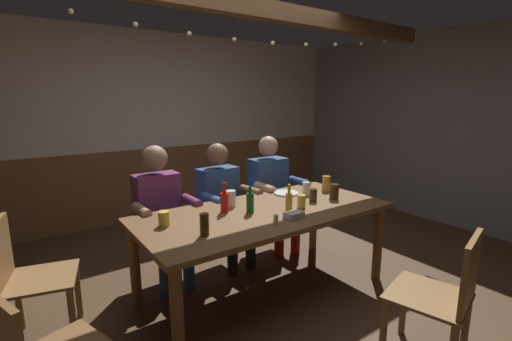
{
  "coord_description": "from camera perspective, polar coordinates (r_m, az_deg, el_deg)",
  "views": [
    {
      "loc": [
        -1.68,
        -2.24,
        1.63
      ],
      "look_at": [
        0.0,
        0.12,
        1.04
      ],
      "focal_mm": 24.88,
      "sensor_mm": 36.0,
      "label": 1
    }
  ],
  "objects": [
    {
      "name": "plate_0",
      "position": [
        3.42,
        4.89,
        -3.64
      ],
      "size": [
        0.24,
        0.24,
        0.01
      ],
      "primitive_type": "cylinder",
      "color": "white",
      "rests_on": "dining_table"
    },
    {
      "name": "pint_glass_5",
      "position": [
        2.41,
        -8.3,
        -8.58
      ],
      "size": [
        0.06,
        0.06,
        0.15
      ],
      "primitive_type": "cylinder",
      "color": "#4C2D19",
      "rests_on": "dining_table"
    },
    {
      "name": "ceiling_beam",
      "position": [
        3.3,
        -4.09,
        25.12
      ],
      "size": [
        5.32,
        0.14,
        0.16
      ],
      "primitive_type": "cube",
      "color": "brown"
    },
    {
      "name": "pint_glass_7",
      "position": [
        2.65,
        -14.59,
        -7.49
      ],
      "size": [
        0.08,
        0.08,
        0.11
      ],
      "primitive_type": "cylinder",
      "color": "#E5C64C",
      "rests_on": "dining_table"
    },
    {
      "name": "chair_empty_near_right",
      "position": [
        2.88,
        -33.05,
        -14.21
      ],
      "size": [
        0.53,
        0.53,
        0.88
      ],
      "rotation": [
        0.0,
        0.0,
        -1.81
      ],
      "color": "brown",
      "rests_on": "ground_plane"
    },
    {
      "name": "person_1",
      "position": [
        3.52,
        -5.33,
        -4.53
      ],
      "size": [
        0.56,
        0.55,
        1.21
      ],
      "rotation": [
        0.0,
        0.0,
        3.23
      ],
      "color": "#2D4C84",
      "rests_on": "ground_plane"
    },
    {
      "name": "bottle_0",
      "position": [
        2.87,
        -5.09,
        -4.93
      ],
      "size": [
        0.07,
        0.07,
        0.24
      ],
      "color": "red",
      "rests_on": "dining_table"
    },
    {
      "name": "pint_glass_2",
      "position": [
        3.58,
        11.2,
        -2.05
      ],
      "size": [
        0.08,
        0.08,
        0.15
      ],
      "primitive_type": "cylinder",
      "color": "gold",
      "rests_on": "dining_table"
    },
    {
      "name": "pint_glass_4",
      "position": [
        3.3,
        12.46,
        -3.35
      ],
      "size": [
        0.08,
        0.08,
        0.14
      ],
      "primitive_type": "cylinder",
      "color": "#4C2D19",
      "rests_on": "dining_table"
    },
    {
      "name": "bottle_2",
      "position": [
        2.84,
        -0.95,
        -5.11
      ],
      "size": [
        0.06,
        0.06,
        0.22
      ],
      "color": "#195923",
      "rests_on": "dining_table"
    },
    {
      "name": "pint_glass_3",
      "position": [
        3.01,
        7.32,
        -4.93
      ],
      "size": [
        0.07,
        0.07,
        0.11
      ],
      "primitive_type": "cylinder",
      "color": "#E5C64C",
      "rests_on": "dining_table"
    },
    {
      "name": "chair_empty_near_left",
      "position": [
        2.5,
        27.91,
        -17.48
      ],
      "size": [
        0.54,
        0.54,
        0.88
      ],
      "rotation": [
        0.0,
        0.0,
        0.25
      ],
      "color": "brown",
      "rests_on": "ground_plane"
    },
    {
      "name": "table_candle",
      "position": [
        2.59,
        3.22,
        -7.94
      ],
      "size": [
        0.04,
        0.04,
        0.08
      ],
      "primitive_type": "cylinder",
      "color": "#F9E08C",
      "rests_on": "dining_table"
    },
    {
      "name": "bottle_1",
      "position": [
        2.91,
        5.31,
        -4.84
      ],
      "size": [
        0.06,
        0.06,
        0.22
      ],
      "color": "gold",
      "rests_on": "dining_table"
    },
    {
      "name": "pint_glass_0",
      "position": [
        3.02,
        -4.07,
        -4.51
      ],
      "size": [
        0.08,
        0.08,
        0.14
      ],
      "primitive_type": "cylinder",
      "color": "white",
      "rests_on": "dining_table"
    },
    {
      "name": "ground_plane",
      "position": [
        3.24,
        1.31,
        -18.73
      ],
      "size": [
        7.09,
        7.09,
        0.0
      ],
      "primitive_type": "plane",
      "color": "#4C331E"
    },
    {
      "name": "pint_glass_6",
      "position": [
        3.19,
        9.19,
        -3.94
      ],
      "size": [
        0.07,
        0.07,
        0.11
      ],
      "primitive_type": "cylinder",
      "color": "#4C2D19",
      "rests_on": "dining_table"
    },
    {
      "name": "back_wall_upper",
      "position": [
        5.03,
        -16.3,
        12.18
      ],
      "size": [
        5.91,
        0.12,
        1.52
      ],
      "primitive_type": "cube",
      "color": "beige"
    },
    {
      "name": "dining_table",
      "position": [
        2.96,
        1.55,
        -7.95
      ],
      "size": [
        2.09,
        0.98,
        0.73
      ],
      "color": "brown",
      "rests_on": "ground_plane"
    },
    {
      "name": "person_0",
      "position": [
        3.26,
        -15.07,
        -5.88
      ],
      "size": [
        0.53,
        0.54,
        1.23
      ],
      "rotation": [
        0.0,
        0.0,
        3.16
      ],
      "color": "#6B2D66",
      "rests_on": "ground_plane"
    },
    {
      "name": "condiment_caddy",
      "position": [
        2.74,
        6.11,
        -7.16
      ],
      "size": [
        0.14,
        0.1,
        0.05
      ],
      "primitive_type": "cube",
      "color": "#B2B7BC",
      "rests_on": "dining_table"
    },
    {
      "name": "back_wall_wainscot",
      "position": [
        5.16,
        -15.52,
        -1.76
      ],
      "size": [
        5.91,
        0.12,
        0.97
      ],
      "primitive_type": "cube",
      "color": "brown",
      "rests_on": "ground_plane"
    },
    {
      "name": "person_2",
      "position": [
        3.86,
        2.55,
        -2.74
      ],
      "size": [
        0.55,
        0.51,
        1.24
      ],
      "rotation": [
        0.0,
        0.0,
        3.14
      ],
      "color": "#2D4C84",
      "rests_on": "ground_plane"
    },
    {
      "name": "side_wall_concrete",
      "position": [
        5.22,
        29.11,
        5.81
      ],
      "size": [
        0.12,
        4.88,
        2.49
      ],
      "primitive_type": "cube",
      "color": "gray",
      "rests_on": "ground_plane"
    },
    {
      "name": "string_lights",
      "position": [
        3.21,
        -3.53,
        21.47
      ],
      "size": [
        4.17,
        0.04,
        0.2
      ],
      "color": "#F9EAB2"
    },
    {
      "name": "pint_glass_1",
      "position": [
        3.4,
        8.06,
        -2.89
      ],
      "size": [
        0.07,
        0.07,
        0.12
      ],
      "primitive_type": "cylinder",
      "color": "white",
      "rests_on": "dining_table"
    }
  ]
}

